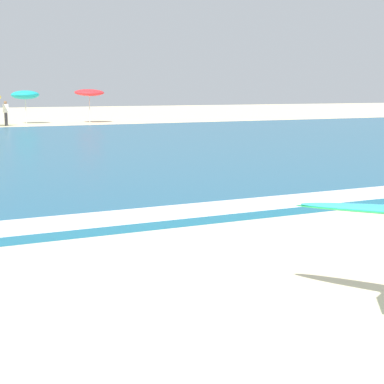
# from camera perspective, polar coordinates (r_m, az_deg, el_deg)

# --- Properties ---
(surf_foam) EXTENTS (120.00, 1.18, 0.01)m
(surf_foam) POSITION_cam_1_polar(r_m,az_deg,el_deg) (10.24, -15.64, -3.10)
(surf_foam) COLOR white
(surf_foam) RESTS_ON sea
(beach_umbrella_5) EXTENTS (1.85, 1.87, 2.27)m
(beach_umbrella_5) POSITION_cam_1_polar(r_m,az_deg,el_deg) (43.68, -15.01, 8.57)
(beach_umbrella_5) COLOR beige
(beach_umbrella_5) RESTS_ON ground
(beach_umbrella_6) EXTENTS (2.04, 2.07, 2.38)m
(beach_umbrella_6) POSITION_cam_1_polar(r_m,az_deg,el_deg) (44.13, -9.38, 8.96)
(beach_umbrella_6) COLOR beige
(beach_umbrella_6) RESTS_ON ground
(beachgoer_near_row_mid) EXTENTS (0.32, 0.20, 1.58)m
(beachgoer_near_row_mid) POSITION_cam_1_polar(r_m,az_deg,el_deg) (41.75, -16.66, 6.97)
(beachgoer_near_row_mid) COLOR #383842
(beachgoer_near_row_mid) RESTS_ON ground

